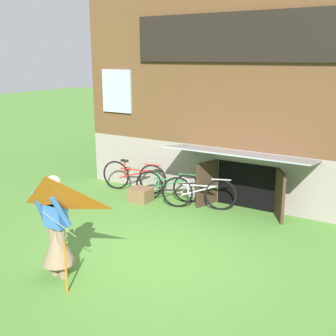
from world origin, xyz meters
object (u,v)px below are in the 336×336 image
(kite, at_px, (48,209))
(wooden_crate, at_px, (141,195))
(person, at_px, (57,235))
(bicycle_red, at_px, (134,176))
(bicycle_green, at_px, (168,186))
(bicycle_silver, at_px, (199,193))

(kite, height_order, wooden_crate, kite)
(wooden_crate, bearing_deg, person, -75.81)
(bicycle_red, xyz_separation_m, wooden_crate, (0.58, -0.55, -0.23))
(bicycle_green, height_order, bicycle_red, bicycle_red)
(bicycle_silver, xyz_separation_m, bicycle_red, (-2.02, 0.28, 0.02))
(bicycle_silver, relative_size, bicycle_red, 0.92)
(person, distance_m, bicycle_green, 3.99)
(bicycle_silver, distance_m, bicycle_green, 0.89)
(bicycle_silver, relative_size, bicycle_green, 1.01)
(bicycle_green, bearing_deg, person, -98.72)
(person, height_order, wooden_crate, person)
(bicycle_green, xyz_separation_m, wooden_crate, (-0.55, -0.37, -0.20))
(person, xyz_separation_m, wooden_crate, (-0.91, 3.59, -0.54))
(person, xyz_separation_m, bicycle_red, (-1.49, 4.13, -0.31))
(kite, bearing_deg, person, 130.04)
(kite, bearing_deg, bicycle_green, 100.23)
(bicycle_green, distance_m, bicycle_red, 1.15)
(person, distance_m, bicycle_silver, 3.90)
(bicycle_silver, xyz_separation_m, bicycle_green, (-0.88, 0.11, -0.01))
(person, bearing_deg, kite, -74.88)
(person, bearing_deg, bicycle_silver, 57.26)
(bicycle_red, bearing_deg, bicycle_silver, -17.85)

